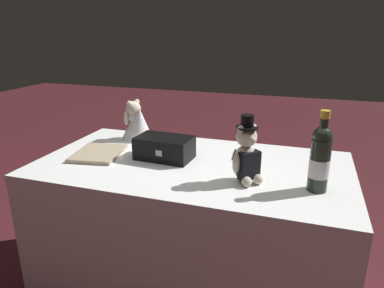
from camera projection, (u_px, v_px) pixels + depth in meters
name	position (u px, v px, depth m)	size (l,w,h in m)	color
ground_plane	(192.00, 286.00, 2.01)	(12.00, 12.00, 0.00)	#47191E
reception_table	(192.00, 228.00, 1.89)	(1.53, 0.83, 0.74)	white
teddy_bear_groom	(247.00, 156.00, 1.53)	(0.14, 0.13, 0.30)	beige
teddy_bear_bride	(136.00, 122.00, 2.12)	(0.20, 0.17, 0.24)	white
champagne_bottle	(320.00, 158.00, 1.43)	(0.08, 0.08, 0.34)	#242D22
signing_pen	(234.00, 154.00, 1.88)	(0.03, 0.15, 0.01)	black
gift_case_black	(164.00, 148.00, 1.82)	(0.29, 0.19, 0.12)	black
guestbook	(98.00, 153.00, 1.88)	(0.23, 0.28, 0.02)	tan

